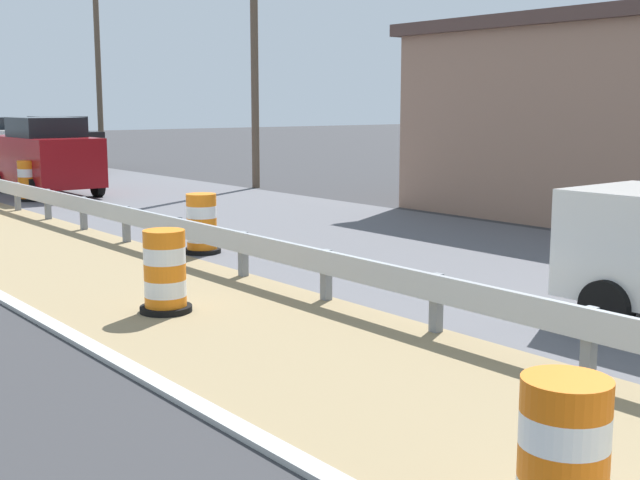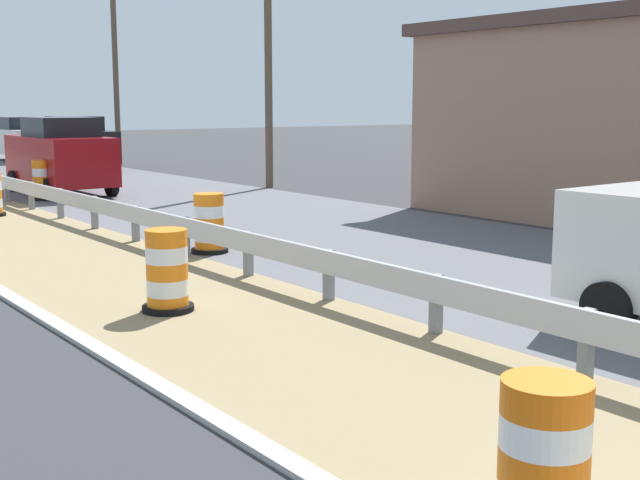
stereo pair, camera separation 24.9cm
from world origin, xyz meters
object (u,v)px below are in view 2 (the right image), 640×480
at_px(traffic_barrel_close, 167,274).
at_px(car_lead_far_lane, 60,156).
at_px(traffic_barrel_farther, 42,182).
at_px(utility_pole_far, 115,54).
at_px(traffic_barrel_nearest, 543,471).
at_px(car_mid_far_lane, 22,139).
at_px(utility_pole_mid, 268,35).
at_px(car_trailing_near_lane, 77,143).
at_px(traffic_barrel_mid, 209,226).

relative_size(traffic_barrel_close, car_lead_far_lane, 0.24).
xyz_separation_m(traffic_barrel_farther, utility_pole_far, (7.27, 11.54, 4.23)).
height_order(traffic_barrel_nearest, car_mid_far_lane, car_mid_far_lane).
relative_size(traffic_barrel_farther, car_mid_far_lane, 0.25).
height_order(traffic_barrel_nearest, utility_pole_mid, utility_pole_mid).
xyz_separation_m(car_trailing_near_lane, utility_pole_mid, (2.28, -10.53, 3.69)).
bearing_deg(traffic_barrel_farther, traffic_barrel_mid, -92.23).
distance_m(car_trailing_near_lane, car_lead_far_lane, 9.15).
relative_size(car_mid_far_lane, utility_pole_far, 0.48).
xyz_separation_m(car_mid_far_lane, utility_pole_far, (2.55, -5.06, 3.72)).
bearing_deg(traffic_barrel_nearest, car_mid_far_lane, 76.97).
bearing_deg(utility_pole_mid, car_trailing_near_lane, 102.22).
distance_m(car_mid_far_lane, utility_pole_far, 6.77).
relative_size(car_trailing_near_lane, car_mid_far_lane, 1.07).
relative_size(traffic_barrel_mid, utility_pole_far, 0.12).
distance_m(traffic_barrel_mid, utility_pole_far, 23.31).
bearing_deg(traffic_barrel_close, car_lead_far_lane, 74.99).
bearing_deg(traffic_barrel_nearest, utility_pole_mid, 60.88).
bearing_deg(traffic_barrel_mid, car_trailing_near_lane, 75.53).
height_order(car_lead_far_lane, utility_pole_far, utility_pole_far).
distance_m(traffic_barrel_nearest, traffic_barrel_mid, 10.69).
distance_m(car_lead_far_lane, car_mid_far_lane, 15.73).
bearing_deg(utility_pole_mid, car_mid_far_lane, 97.40).
bearing_deg(traffic_barrel_close, traffic_barrel_nearest, -97.16).
xyz_separation_m(traffic_barrel_nearest, utility_pole_mid, (10.78, 19.35, 4.29)).
xyz_separation_m(traffic_barrel_mid, traffic_barrel_farther, (0.39, 10.06, 0.02)).
bearing_deg(traffic_barrel_farther, car_trailing_near_lane, 64.09).
relative_size(traffic_barrel_mid, traffic_barrel_farther, 0.96).
bearing_deg(utility_pole_far, traffic_barrel_farther, -122.21).
height_order(traffic_barrel_farther, car_mid_far_lane, car_mid_far_lane).
height_order(car_mid_far_lane, utility_pole_mid, utility_pole_mid).
bearing_deg(utility_pole_mid, traffic_barrel_farther, 173.12).
height_order(traffic_barrel_farther, car_trailing_near_lane, car_trailing_near_lane).
bearing_deg(traffic_barrel_farther, car_mid_far_lane, 74.13).
bearing_deg(traffic_barrel_farther, utility_pole_mid, -6.88).
height_order(traffic_barrel_mid, traffic_barrel_farther, traffic_barrel_farther).
bearing_deg(car_trailing_near_lane, car_mid_far_lane, -177.88).
height_order(traffic_barrel_mid, car_lead_far_lane, car_lead_far_lane).
xyz_separation_m(car_trailing_near_lane, car_mid_far_lane, (0.01, 6.91, -0.06)).
xyz_separation_m(traffic_barrel_mid, car_lead_far_lane, (1.41, 11.37, 0.64)).
bearing_deg(car_mid_far_lane, car_lead_far_lane, -13.27).
bearing_deg(car_trailing_near_lane, traffic_barrel_farther, -23.67).
bearing_deg(traffic_barrel_nearest, traffic_barrel_mid, 71.42).
bearing_deg(car_lead_far_lane, car_trailing_near_lane, -23.26).
bearing_deg(car_lead_far_lane, traffic_barrel_nearest, 167.85).
xyz_separation_m(car_lead_far_lane, utility_pole_mid, (5.96, -2.15, 3.63)).
xyz_separation_m(car_trailing_near_lane, utility_pole_far, (2.56, 1.86, 3.66)).
xyz_separation_m(traffic_barrel_farther, car_trailing_near_lane, (4.70, 9.68, 0.57)).
height_order(traffic_barrel_nearest, car_lead_far_lane, car_lead_far_lane).
height_order(car_trailing_near_lane, utility_pole_far, utility_pole_far).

